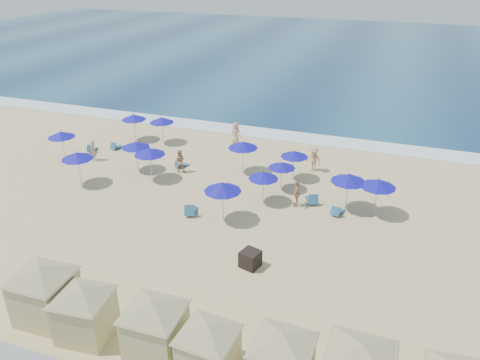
# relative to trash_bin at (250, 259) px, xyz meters

# --- Properties ---
(ground) EXTENTS (160.00, 160.00, 0.00)m
(ground) POSITION_rel_trash_bin_xyz_m (-4.26, 2.97, -0.44)
(ground) COLOR #CAB780
(ground) RESTS_ON ground
(ocean) EXTENTS (160.00, 80.00, 0.06)m
(ocean) POSITION_rel_trash_bin_xyz_m (-4.26, 57.97, -0.41)
(ocean) COLOR navy
(ocean) RESTS_ON ground
(surf_line) EXTENTS (160.00, 2.50, 0.08)m
(surf_line) POSITION_rel_trash_bin_xyz_m (-4.26, 18.47, -0.40)
(surf_line) COLOR white
(surf_line) RESTS_ON ground
(trash_bin) EXTENTS (1.09, 1.09, 0.87)m
(trash_bin) POSITION_rel_trash_bin_xyz_m (0.00, 0.00, 0.00)
(trash_bin) COLOR black
(trash_bin) RESTS_ON ground
(cabana_0) EXTENTS (4.68, 4.68, 2.94)m
(cabana_0) POSITION_rel_trash_bin_xyz_m (-6.95, -6.35, 1.25)
(cabana_0) COLOR beige
(cabana_0) RESTS_ON ground
(cabana_1) EXTENTS (4.23, 4.23, 2.67)m
(cabana_1) POSITION_rel_trash_bin_xyz_m (-4.77, -6.64, 1.09)
(cabana_1) COLOR beige
(cabana_1) RESTS_ON ground
(cabana_2) EXTENTS (4.40, 4.40, 2.76)m
(cabana_2) POSITION_rel_trash_bin_xyz_m (-1.65, -6.50, 1.14)
(cabana_2) COLOR beige
(cabana_2) RESTS_ON ground
(cabana_3) EXTENTS (4.06, 4.06, 2.55)m
(cabana_3) POSITION_rel_trash_bin_xyz_m (0.66, -6.74, 1.03)
(cabana_3) COLOR beige
(cabana_3) RESTS_ON ground
(cabana_4) EXTENTS (4.29, 4.29, 2.69)m
(cabana_4) POSITION_rel_trash_bin_xyz_m (3.33, -6.40, 1.10)
(cabana_4) COLOR beige
(cabana_4) RESTS_ON ground
(umbrella_0) EXTENTS (2.02, 2.02, 2.30)m
(umbrella_0) POSITION_rel_trash_bin_xyz_m (-17.55, 8.05, 1.55)
(umbrella_0) COLOR #A5A8AD
(umbrella_0) RESTS_ON ground
(umbrella_1) EXTENTS (2.11, 2.11, 2.40)m
(umbrella_1) POSITION_rel_trash_bin_xyz_m (-13.73, 4.91, 1.64)
(umbrella_1) COLOR #A5A8AD
(umbrella_1) RESTS_ON ground
(umbrella_2) EXTENTS (2.03, 2.03, 2.31)m
(umbrella_2) POSITION_rel_trash_bin_xyz_m (-14.61, 13.39, 1.57)
(umbrella_2) COLOR #A5A8AD
(umbrella_2) RESTS_ON ground
(umbrella_3) EXTENTS (2.00, 2.00, 2.28)m
(umbrella_3) POSITION_rel_trash_bin_xyz_m (-11.28, 8.17, 1.54)
(umbrella_3) COLOR #A5A8AD
(umbrella_3) RESTS_ON ground
(umbrella_4) EXTENTS (2.00, 2.00, 2.28)m
(umbrella_4) POSITION_rel_trash_bin_xyz_m (-12.15, 13.59, 1.54)
(umbrella_4) COLOR #A5A8AD
(umbrella_4) RESTS_ON ground
(umbrella_5) EXTENTS (2.12, 2.12, 2.41)m
(umbrella_5) POSITION_rel_trash_bin_xyz_m (-9.58, 7.15, 1.66)
(umbrella_5) COLOR #A5A8AD
(umbrella_5) RESTS_ON ground
(umbrella_6) EXTENTS (2.19, 2.19, 2.49)m
(umbrella_6) POSITION_rel_trash_bin_xyz_m (-2.92, 3.72, 1.72)
(umbrella_6) COLOR #A5A8AD
(umbrella_6) RESTS_ON ground
(umbrella_7) EXTENTS (1.79, 1.79, 2.04)m
(umbrella_7) POSITION_rel_trash_bin_xyz_m (-0.78, 8.67, 1.33)
(umbrella_7) COLOR #A5A8AD
(umbrella_7) RESTS_ON ground
(umbrella_8) EXTENTS (1.88, 1.88, 2.14)m
(umbrella_8) POSITION_rel_trash_bin_xyz_m (-1.38, 6.59, 1.42)
(umbrella_8) COLOR #A5A8AD
(umbrella_8) RESTS_ON ground
(umbrella_9) EXTENTS (1.91, 1.91, 2.17)m
(umbrella_9) POSITION_rel_trash_bin_xyz_m (-0.40, 10.52, 1.44)
(umbrella_9) COLOR #A5A8AD
(umbrella_9) RESTS_ON ground
(umbrella_10) EXTENTS (2.15, 2.15, 2.44)m
(umbrella_10) POSITION_rel_trash_bin_xyz_m (3.64, 7.43, 1.68)
(umbrella_10) COLOR #A5A8AD
(umbrella_10) RESTS_ON ground
(umbrella_11) EXTENTS (2.11, 2.11, 2.41)m
(umbrella_11) POSITION_rel_trash_bin_xyz_m (5.34, 7.36, 1.65)
(umbrella_11) COLOR #A5A8AD
(umbrella_11) RESTS_ON ground
(umbrella_12) EXTENTS (2.12, 2.12, 2.41)m
(umbrella_12) POSITION_rel_trash_bin_xyz_m (-4.06, 10.41, 1.66)
(umbrella_12) COLOR #A5A8AD
(umbrella_12) RESTS_ON ground
(beach_chair_0) EXTENTS (0.90, 1.31, 0.66)m
(beach_chair_0) POSITION_rel_trash_bin_xyz_m (-16.54, 10.02, -0.21)
(beach_chair_0) COLOR #245885
(beach_chair_0) RESTS_ON ground
(beach_chair_1) EXTENTS (0.73, 1.23, 0.63)m
(beach_chair_1) POSITION_rel_trash_bin_xyz_m (-15.04, 11.14, -0.22)
(beach_chair_1) COLOR #245885
(beach_chair_1) RESTS_ON ground
(beach_chair_2) EXTENTS (0.90, 1.22, 0.61)m
(beach_chair_2) POSITION_rel_trash_bin_xyz_m (-8.62, 9.68, -0.22)
(beach_chair_2) COLOR #245885
(beach_chair_2) RESTS_ON ground
(beach_chair_3) EXTENTS (1.00, 1.50, 0.76)m
(beach_chair_3) POSITION_rel_trash_bin_xyz_m (-5.03, 3.73, -0.17)
(beach_chair_3) COLOR #245885
(beach_chair_3) RESTS_ON ground
(beach_chair_4) EXTENTS (1.09, 1.46, 0.74)m
(beach_chair_4) POSITION_rel_trash_bin_xyz_m (1.54, 7.56, -0.18)
(beach_chair_4) COLOR #245885
(beach_chair_4) RESTS_ON ground
(beach_chair_5) EXTENTS (0.78, 1.25, 0.64)m
(beach_chair_5) POSITION_rel_trash_bin_xyz_m (3.25, 6.64, -0.22)
(beach_chair_5) COLOR #245885
(beach_chair_5) RESTS_ON ground
(beachgoer_0) EXTENTS (0.52, 0.66, 1.60)m
(beachgoer_0) POSITION_rel_trash_bin_xyz_m (-15.34, 8.62, 0.37)
(beachgoer_0) COLOR tan
(beachgoer_0) RESTS_ON ground
(beachgoer_1) EXTENTS (0.96, 0.84, 1.66)m
(beachgoer_1) POSITION_rel_trash_bin_xyz_m (-8.31, 8.95, 0.40)
(beachgoer_1) COLOR tan
(beachgoer_1) RESTS_ON ground
(beachgoer_2) EXTENTS (0.67, 1.07, 1.70)m
(beachgoer_2) POSITION_rel_trash_bin_xyz_m (0.68, 6.89, 0.42)
(beachgoer_2) COLOR tan
(beachgoer_2) RESTS_ON ground
(beachgoer_3) EXTENTS (1.34, 1.04, 1.82)m
(beachgoer_3) POSITION_rel_trash_bin_xyz_m (0.61, 12.32, 0.47)
(beachgoer_3) COLOR tan
(beachgoer_3) RESTS_ON ground
(beachgoer_4) EXTENTS (1.01, 0.81, 1.80)m
(beachgoer_4) POSITION_rel_trash_bin_xyz_m (-6.47, 15.48, 0.47)
(beachgoer_4) COLOR tan
(beachgoer_4) RESTS_ON ground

